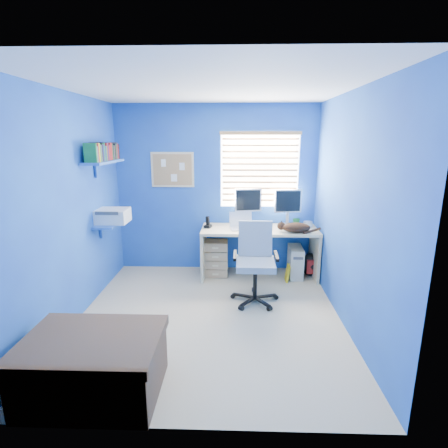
{
  "coord_description": "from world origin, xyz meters",
  "views": [
    {
      "loc": [
        0.29,
        -3.65,
        2.02
      ],
      "look_at": [
        0.15,
        0.65,
        0.95
      ],
      "focal_mm": 28.0,
      "sensor_mm": 36.0,
      "label": 1
    }
  ],
  "objects_px": {
    "tower_pc": "(295,262)",
    "office_chair": "(255,273)",
    "desk": "(259,253)",
    "cat": "(296,228)",
    "laptop": "(242,222)"
  },
  "relations": [
    {
      "from": "laptop",
      "to": "tower_pc",
      "type": "xyz_separation_m",
      "value": [
        0.8,
        0.07,
        -0.62
      ]
    },
    {
      "from": "desk",
      "to": "office_chair",
      "type": "xyz_separation_m",
      "value": [
        -0.1,
        -0.79,
        0.0
      ]
    },
    {
      "from": "cat",
      "to": "office_chair",
      "type": "distance_m",
      "value": 0.94
    },
    {
      "from": "cat",
      "to": "tower_pc",
      "type": "height_order",
      "value": "cat"
    },
    {
      "from": "desk",
      "to": "laptop",
      "type": "bearing_deg",
      "value": -169.64
    },
    {
      "from": "tower_pc",
      "to": "office_chair",
      "type": "bearing_deg",
      "value": -126.88
    },
    {
      "from": "cat",
      "to": "tower_pc",
      "type": "relative_size",
      "value": 0.87
    },
    {
      "from": "office_chair",
      "to": "tower_pc",
      "type": "bearing_deg",
      "value": 51.76
    },
    {
      "from": "laptop",
      "to": "office_chair",
      "type": "height_order",
      "value": "office_chair"
    },
    {
      "from": "laptop",
      "to": "cat",
      "type": "height_order",
      "value": "laptop"
    },
    {
      "from": "cat",
      "to": "office_chair",
      "type": "bearing_deg",
      "value": -124.6
    },
    {
      "from": "desk",
      "to": "cat",
      "type": "xyz_separation_m",
      "value": [
        0.49,
        -0.21,
        0.44
      ]
    },
    {
      "from": "laptop",
      "to": "desk",
      "type": "bearing_deg",
      "value": 0.86
    },
    {
      "from": "office_chair",
      "to": "cat",
      "type": "bearing_deg",
      "value": 44.48
    },
    {
      "from": "office_chair",
      "to": "desk",
      "type": "bearing_deg",
      "value": 82.94
    }
  ]
}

